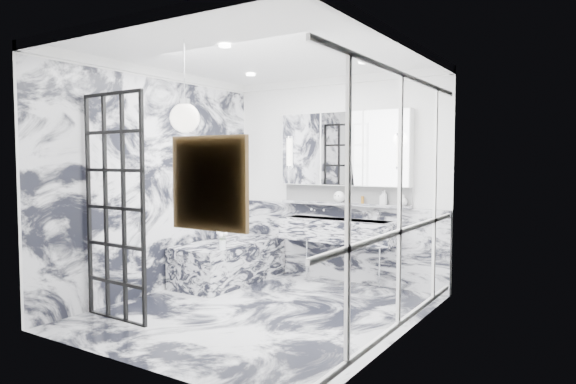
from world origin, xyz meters
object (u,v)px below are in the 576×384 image
Objects in this scene: trough_sink at (338,230)px; mirror_cabinet at (344,149)px; bathtub at (229,261)px; crittall_door at (115,208)px.

mirror_cabinet reaches higher than trough_sink.
trough_sink is 0.97× the size of bathtub.
bathtub is (-1.32, -0.83, -1.54)m from mirror_cabinet.
crittall_door is 2.16m from bathtub.
crittall_door reaches higher than mirror_cabinet.
crittall_door reaches higher than trough_sink.
crittall_door is 1.42× the size of bathtub.
trough_sink is 0.84× the size of mirror_cabinet.
trough_sink is at bearing 26.48° from bathtub.
mirror_cabinet is 1.15× the size of bathtub.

